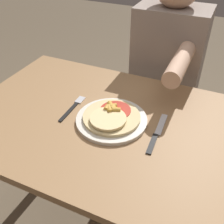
{
  "coord_description": "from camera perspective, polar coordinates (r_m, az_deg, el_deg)",
  "views": [
    {
      "loc": [
        0.29,
        -0.68,
        1.36
      ],
      "look_at": [
        -0.02,
        0.0,
        0.78
      ],
      "focal_mm": 42.0,
      "sensor_mm": 36.0,
      "label": 1
    }
  ],
  "objects": [
    {
      "name": "pizza",
      "position": [
        0.95,
        -0.14,
        -0.8
      ],
      "size": [
        0.21,
        0.21,
        0.04
      ],
      "color": "#E0C689",
      "rests_on": "plate"
    },
    {
      "name": "fork",
      "position": [
        1.04,
        -8.35,
        1.15
      ],
      "size": [
        0.03,
        0.18,
        0.0
      ],
      "color": "black",
      "rests_on": "dining_table"
    },
    {
      "name": "dining_table",
      "position": [
        1.04,
        0.93,
        -7.48
      ],
      "size": [
        1.17,
        0.72,
        0.74
      ],
      "color": "#9E754C",
      "rests_on": "ground_plane"
    },
    {
      "name": "knife",
      "position": [
        0.92,
        9.76,
        -4.62
      ],
      "size": [
        0.03,
        0.22,
        0.0
      ],
      "color": "black",
      "rests_on": "dining_table"
    },
    {
      "name": "plate",
      "position": [
        0.96,
        0.0,
        -1.56
      ],
      "size": [
        0.26,
        0.26,
        0.01
      ],
      "color": "silver",
      "rests_on": "dining_table"
    },
    {
      "name": "person_diner",
      "position": [
        1.41,
        11.78,
        8.97
      ],
      "size": [
        0.34,
        0.52,
        1.21
      ],
      "color": "#2D2D38",
      "rests_on": "ground_plane"
    }
  ]
}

